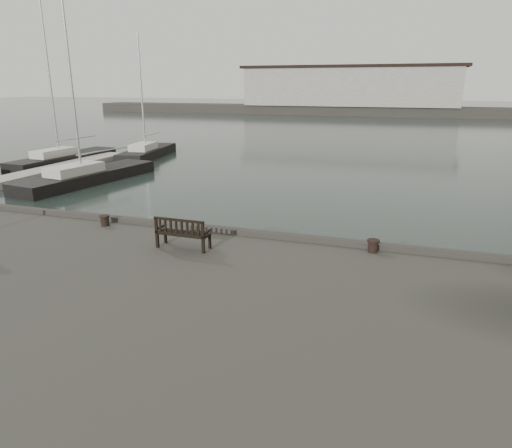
{
  "coord_description": "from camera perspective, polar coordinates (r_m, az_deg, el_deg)",
  "views": [
    {
      "loc": [
        5.7,
        -14.21,
        6.53
      ],
      "look_at": [
        1.14,
        -0.5,
        2.1
      ],
      "focal_mm": 32.0,
      "sensor_mm": 36.0,
      "label": 1
    }
  ],
  "objects": [
    {
      "name": "bollard_right",
      "position": [
        14.53,
        14.42,
        -2.67
      ],
      "size": [
        0.4,
        0.4,
        0.4
      ],
      "primitive_type": "cylinder",
      "rotation": [
        0.0,
        0.0,
        0.04
      ],
      "color": "black",
      "rests_on": "quay"
    },
    {
      "name": "yacht_c",
      "position": [
        33.89,
        -20.2,
        5.3
      ],
      "size": [
        4.18,
        11.21,
        14.54
      ],
      "rotation": [
        0.0,
        0.0,
        -0.14
      ],
      "color": "black",
      "rests_on": "ground"
    },
    {
      "name": "pontoon",
      "position": [
        35.86,
        -27.93,
        4.96
      ],
      "size": [
        2.0,
        24.0,
        0.5
      ],
      "primitive_type": "cube",
      "color": "#B2AFA5",
      "rests_on": "ground"
    },
    {
      "name": "yacht_b",
      "position": [
        42.85,
        -22.79,
        7.29
      ],
      "size": [
        2.96,
        10.86,
        14.09
      ],
      "rotation": [
        0.0,
        0.0,
        -0.06
      ],
      "color": "black",
      "rests_on": "ground"
    },
    {
      "name": "yacht_d",
      "position": [
        44.52,
        -13.37,
        8.45
      ],
      "size": [
        3.79,
        9.31,
        11.45
      ],
      "rotation": [
        0.0,
        0.0,
        0.16
      ],
      "color": "black",
      "rests_on": "ground"
    },
    {
      "name": "bench",
      "position": [
        14.57,
        -9.11,
        -1.81
      ],
      "size": [
        1.72,
        0.61,
        0.98
      ],
      "rotation": [
        0.0,
        0.0,
        -0.01
      ],
      "color": "black",
      "rests_on": "quay"
    },
    {
      "name": "breakwater",
      "position": [
        106.73,
        13.39,
        15.39
      ],
      "size": [
        140.0,
        9.5,
        12.2
      ],
      "color": "#383530",
      "rests_on": "ground"
    },
    {
      "name": "ground",
      "position": [
        16.64,
        -3.19,
        -6.08
      ],
      "size": [
        400.0,
        400.0,
        0.0
      ],
      "primitive_type": "plane",
      "color": "black",
      "rests_on": "ground"
    },
    {
      "name": "bollard_left",
      "position": [
        17.6,
        -18.38,
        0.41
      ],
      "size": [
        0.41,
        0.41,
        0.39
      ],
      "primitive_type": "cylinder",
      "rotation": [
        0.0,
        0.0,
        0.11
      ],
      "color": "black",
      "rests_on": "quay"
    }
  ]
}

